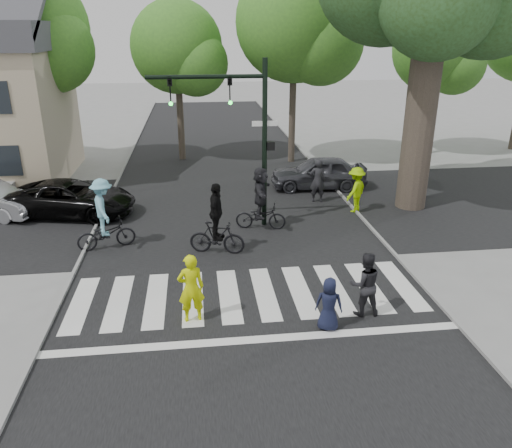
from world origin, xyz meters
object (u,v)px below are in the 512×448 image
Objects in this scene: pedestrian_woman at (191,288)px; car_grey at (318,173)px; cyclist_left at (104,219)px; traffic_signal at (241,121)px; cyclist_right at (261,202)px; cyclist_mid at (217,225)px; pedestrian_adult at (365,284)px; pedestrian_child at (329,304)px; car_suv at (71,198)px.

pedestrian_woman is 12.08m from car_grey.
pedestrian_woman is 0.42× the size of car_grey.
cyclist_left is 0.56× the size of car_grey.
traffic_signal is at bearing 17.70° from cyclist_left.
cyclist_left is 5.46m from cyclist_right.
cyclist_right is at bearing 49.00° from cyclist_mid.
pedestrian_adult is 5.51m from cyclist_mid.
pedestrian_woman is 1.33× the size of pedestrian_child.
cyclist_left reaches higher than cyclist_right.
car_grey is at bearing 52.98° from cyclist_mid.
traffic_signal reaches higher than pedestrian_child.
pedestrian_woman is at bearing -138.57° from car_suv.
car_suv is (-6.55, 1.95, -3.21)m from traffic_signal.
traffic_signal is 2.57× the size of cyclist_right.
car_grey is (5.81, 10.59, -0.17)m from pedestrian_woman.
pedestrian_child is 11.66m from car_grey.
cyclist_left is at bearing -69.06° from pedestrian_woman.
pedestrian_child is 5.39m from cyclist_mid.
car_grey is (10.50, 2.30, 0.05)m from car_suv.
traffic_signal is 5.69m from cyclist_left.
pedestrian_woman is 0.37× the size of car_suv.
car_suv is at bearing -73.92° from car_grey.
cyclist_mid is (0.83, 3.98, 0.07)m from pedestrian_woman.
cyclist_left reaches higher than car_suv.
cyclist_mid reaches higher than pedestrian_woman.
cyclist_mid is (-3.55, 4.22, 0.12)m from pedestrian_adult.
pedestrian_adult is (1.07, 0.57, 0.17)m from pedestrian_child.
cyclist_left is 3.94m from car_suv.
car_grey is at bearing -96.09° from pedestrian_adult.
cyclist_right reaches higher than pedestrian_adult.
pedestrian_child is (1.44, -7.13, -3.22)m from traffic_signal.
cyclist_left is (-7.21, 5.07, 0.19)m from pedestrian_adult.
pedestrian_child is 0.57× the size of cyclist_left.
cyclist_mid is at bearing -113.77° from traffic_signal.
cyclist_mid is (-2.48, 4.78, 0.29)m from pedestrian_child.
cyclist_right is (-0.78, 6.73, 0.36)m from pedestrian_child.
pedestrian_child is 1.23m from pedestrian_adult.
car_grey is (1.43, 10.82, -0.12)m from pedestrian_adult.
pedestrian_adult is at bearing -121.29° from car_suv.
pedestrian_adult is 8.81m from cyclist_left.
pedestrian_woman is 9.52m from car_suv.
pedestrian_woman is at bearing -25.04° from car_grey.
cyclist_mid is at bearing -131.00° from cyclist_right.
pedestrian_woman is at bearing -1.60° from pedestrian_adult.
traffic_signal is 3.29× the size of pedestrian_woman.
cyclist_left is (-2.83, 4.83, 0.14)m from pedestrian_woman.
cyclist_left reaches higher than pedestrian_woman.
car_suv is at bearing -31.53° from pedestrian_child.
traffic_signal is 4.38× the size of pedestrian_child.
pedestrian_adult reaches higher than car_suv.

